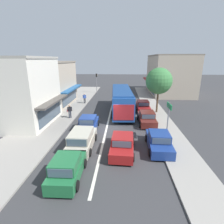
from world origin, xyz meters
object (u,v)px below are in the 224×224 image
hatchback_behind_bus_mid (67,168)px  parked_sedan_kerb_third (143,106)px  directional_road_sign (169,113)px  pedestrian_browsing_midblock (85,98)px  sedan_adjacent_lane_lead (122,144)px  wagon_queue_far_back (82,140)px  city_bus (122,99)px  parked_sedan_kerb_second (147,118)px  parked_sedan_kerb_front (159,141)px  traffic_light_downstreet (97,80)px  sedan_adjacent_lane_trail (88,124)px  street_tree_right (159,81)px  pedestrian_with_handbag_near (70,111)px

hatchback_behind_bus_mid → parked_sedan_kerb_third: size_ratio=0.88×
directional_road_sign → pedestrian_browsing_midblock: size_ratio=2.21×
sedan_adjacent_lane_lead → wagon_queue_far_back: size_ratio=0.95×
city_bus → hatchback_behind_bus_mid: 14.93m
city_bus → parked_sedan_kerb_second: (2.93, -4.52, -1.22)m
hatchback_behind_bus_mid → parked_sedan_kerb_front: bearing=33.1°
hatchback_behind_bus_mid → traffic_light_downstreet: bearing=94.6°
parked_sedan_kerb_front → traffic_light_downstreet: size_ratio=1.01×
hatchback_behind_bus_mid → parked_sedan_kerb_third: 16.57m
city_bus → sedan_adjacent_lane_trail: city_bus is taller
sedan_adjacent_lane_lead → wagon_queue_far_back: (-3.33, 0.46, 0.08)m
pedestrian_browsing_midblock → sedan_adjacent_lane_trail: bearing=-76.0°
parked_sedan_kerb_front → street_tree_right: size_ratio=0.70×
parked_sedan_kerb_third → city_bus: bearing=-165.1°
wagon_queue_far_back → street_tree_right: bearing=52.5°
parked_sedan_kerb_front → parked_sedan_kerb_third: bearing=90.5°
parked_sedan_kerb_third → traffic_light_downstreet: (-8.53, 12.98, 2.19)m
pedestrian_browsing_midblock → parked_sedan_kerb_third: bearing=-19.9°
sedan_adjacent_lane_lead → parked_sedan_kerb_front: 3.06m
sedan_adjacent_lane_trail → sedan_adjacent_lane_lead: bearing=-50.9°
parked_sedan_kerb_front → hatchback_behind_bus_mid: bearing=-146.9°
sedan_adjacent_lane_trail → parked_sedan_kerb_front: 7.50m
parked_sedan_kerb_front → pedestrian_with_handbag_near: 11.79m
directional_road_sign → pedestrian_with_handbag_near: bearing=151.9°
pedestrian_with_handbag_near → parked_sedan_kerb_second: bearing=-6.9°
parked_sedan_kerb_third → hatchback_behind_bus_mid: bearing=-112.1°
hatchback_behind_bus_mid → sedan_adjacent_lane_lead: bearing=45.8°
city_bus → parked_sedan_kerb_third: 3.39m
traffic_light_downstreet → street_tree_right: 17.43m
hatchback_behind_bus_mid → pedestrian_with_handbag_near: bearing=105.7°
street_tree_right → traffic_light_downstreet: bearing=126.5°
traffic_light_downstreet → street_tree_right: size_ratio=0.69×
parked_sedan_kerb_front → sedan_adjacent_lane_trail: bearing=150.6°
parked_sedan_kerb_second → directional_road_sign: 5.02m
parked_sedan_kerb_third → pedestrian_with_handbag_near: pedestrian_with_handbag_near is taller
directional_road_sign → street_tree_right: size_ratio=0.59×
parked_sedan_kerb_front → pedestrian_browsing_midblock: size_ratio=2.60×
hatchback_behind_bus_mid → parked_sedan_kerb_front: size_ratio=0.88×
traffic_light_downstreet → street_tree_right: bearing=-53.5°
parked_sedan_kerb_front → directional_road_sign: (0.96, 1.43, 2.01)m
hatchback_behind_bus_mid → traffic_light_downstreet: size_ratio=0.89×
parked_sedan_kerb_second → pedestrian_with_handbag_near: (-9.26, 1.12, 0.40)m
parked_sedan_kerb_third → pedestrian_browsing_midblock: (-9.14, 3.31, 0.40)m
wagon_queue_far_back → parked_sedan_kerb_front: bearing=2.1°
wagon_queue_far_back → parked_sedan_kerb_second: (6.10, 6.10, -0.08)m
hatchback_behind_bus_mid → parked_sedan_kerb_second: (6.12, 10.01, -0.05)m
parked_sedan_kerb_second → pedestrian_browsing_midblock: size_ratio=2.59×
street_tree_right → pedestrian_browsing_midblock: 12.21m
sedan_adjacent_lane_trail → pedestrian_with_handbag_near: bearing=131.6°
street_tree_right → wagon_queue_far_back: bearing=-127.5°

